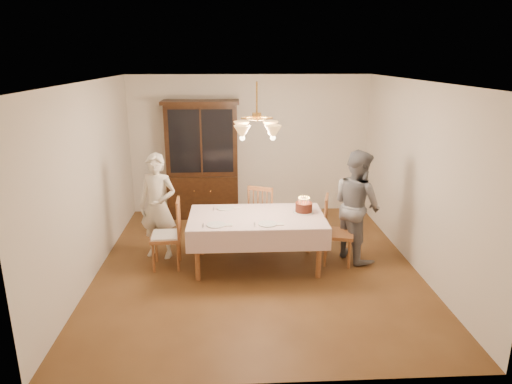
{
  "coord_description": "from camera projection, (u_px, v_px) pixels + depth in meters",
  "views": [
    {
      "loc": [
        -0.32,
        -6.04,
        2.91
      ],
      "look_at": [
        0.0,
        0.2,
        1.05
      ],
      "focal_mm": 32.0,
      "sensor_mm": 36.0,
      "label": 1
    }
  ],
  "objects": [
    {
      "name": "chair_left_end",
      "position": [
        167.0,
        237.0,
        6.46
      ],
      "size": [
        0.44,
        0.46,
        1.0
      ],
      "color": "brown",
      "rests_on": "ground"
    },
    {
      "name": "elderly_woman",
      "position": [
        158.0,
        206.0,
        6.72
      ],
      "size": [
        0.66,
        0.53,
        1.58
      ],
      "primitive_type": "imported",
      "rotation": [
        0.0,
        0.0,
        -0.29
      ],
      "color": "beige",
      "rests_on": "ground"
    },
    {
      "name": "place_setting_far_left",
      "position": [
        226.0,
        208.0,
        6.72
      ],
      "size": [
        0.41,
        0.26,
        0.02
      ],
      "color": "white",
      "rests_on": "dining_table"
    },
    {
      "name": "ground",
      "position": [
        257.0,
        265.0,
        6.63
      ],
      "size": [
        5.0,
        5.0,
        0.0
      ],
      "primitive_type": "plane",
      "color": "#533317",
      "rests_on": "ground"
    },
    {
      "name": "dining_table",
      "position": [
        257.0,
        221.0,
        6.43
      ],
      "size": [
        1.9,
        1.1,
        0.76
      ],
      "color": "brown",
      "rests_on": "ground"
    },
    {
      "name": "room_shell",
      "position": [
        257.0,
        159.0,
        6.17
      ],
      "size": [
        5.0,
        5.0,
        5.0
      ],
      "color": "white",
      "rests_on": "ground"
    },
    {
      "name": "china_hutch",
      "position": [
        202.0,
        162.0,
        8.44
      ],
      "size": [
        1.38,
        0.54,
        2.16
      ],
      "color": "black",
      "rests_on": "ground"
    },
    {
      "name": "birthday_cake",
      "position": [
        304.0,
        208.0,
        6.53
      ],
      "size": [
        0.3,
        0.3,
        0.23
      ],
      "color": "white",
      "rests_on": "dining_table"
    },
    {
      "name": "place_setting_near_right",
      "position": [
        268.0,
        224.0,
        6.08
      ],
      "size": [
        0.4,
        0.25,
        0.02
      ],
      "color": "white",
      "rests_on": "dining_table"
    },
    {
      "name": "chair_far_side",
      "position": [
        264.0,
        217.0,
        7.28
      ],
      "size": [
        0.57,
        0.56,
        1.0
      ],
      "color": "brown",
      "rests_on": "ground"
    },
    {
      "name": "chandelier",
      "position": [
        257.0,
        130.0,
        6.06
      ],
      "size": [
        0.62,
        0.62,
        0.73
      ],
      "color": "#BF8C3F",
      "rests_on": "ground"
    },
    {
      "name": "place_setting_near_left",
      "position": [
        217.0,
        225.0,
        6.05
      ],
      "size": [
        0.4,
        0.25,
        0.02
      ],
      "color": "white",
      "rests_on": "dining_table"
    },
    {
      "name": "adult_in_grey",
      "position": [
        357.0,
        205.0,
        6.67
      ],
      "size": [
        0.89,
        0.98,
        1.64
      ],
      "primitive_type": "imported",
      "rotation": [
        0.0,
        0.0,
        1.98
      ],
      "color": "slate",
      "rests_on": "ground"
    },
    {
      "name": "chair_right_end",
      "position": [
        337.0,
        234.0,
        6.6
      ],
      "size": [
        0.52,
        0.53,
        1.0
      ],
      "color": "brown",
      "rests_on": "ground"
    }
  ]
}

